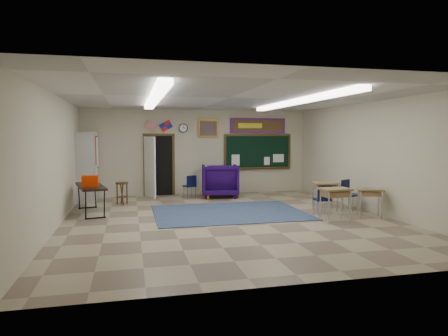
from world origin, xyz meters
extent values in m
plane|color=tan|center=(0.00, 0.00, 0.00)|extent=(9.00, 9.00, 0.00)
cube|color=#B7B194|center=(0.00, 4.50, 1.50)|extent=(8.00, 0.04, 3.00)
cube|color=#B7B194|center=(0.00, -4.50, 1.50)|extent=(8.00, 0.04, 3.00)
cube|color=#B7B194|center=(-4.00, 0.00, 1.50)|extent=(0.04, 9.00, 3.00)
cube|color=#B7B194|center=(4.00, 0.00, 1.50)|extent=(0.04, 9.00, 3.00)
cube|color=silver|center=(0.00, 0.00, 3.00)|extent=(8.00, 9.00, 0.04)
cube|color=#354A66|center=(0.20, 0.80, 0.01)|extent=(4.00, 3.00, 0.02)
cube|color=black|center=(-1.40, 4.49, 1.05)|extent=(0.95, 0.04, 2.10)
cube|color=silver|center=(-1.75, 4.05, 1.03)|extent=(0.35, 0.86, 2.05)
cube|color=#4E3616|center=(2.20, 4.47, 1.50)|extent=(2.55, 0.05, 1.30)
cube|color=black|center=(2.20, 4.46, 1.50)|extent=(2.40, 0.03, 1.15)
cube|color=#4E3616|center=(2.20, 4.41, 0.90)|extent=(2.40, 0.12, 0.04)
cube|color=#AA0E20|center=(2.20, 4.47, 2.45)|extent=(2.10, 0.04, 0.55)
cube|color=brown|center=(2.20, 4.46, 2.45)|extent=(1.90, 0.03, 0.40)
cube|color=#91611C|center=(0.35, 4.47, 2.35)|extent=(0.75, 0.05, 0.65)
cube|color=#A51466|center=(0.35, 4.46, 2.35)|extent=(0.62, 0.03, 0.52)
cylinder|color=black|center=(-0.55, 4.47, 2.35)|extent=(0.32, 0.05, 0.32)
cylinder|color=white|center=(-0.55, 4.45, 2.35)|extent=(0.26, 0.02, 0.26)
cube|color=#A9A9A5|center=(-3.72, 3.85, 1.10)|extent=(0.55, 1.25, 2.20)
imported|color=#1A053A|center=(0.59, 3.63, 0.56)|extent=(1.36, 1.39, 1.12)
cube|color=olive|center=(2.86, 0.47, 0.77)|extent=(0.73, 0.59, 0.04)
cube|color=brown|center=(2.86, 0.47, 0.66)|extent=(0.63, 0.50, 0.13)
cube|color=olive|center=(3.26, 0.78, 0.66)|extent=(0.61, 0.49, 0.04)
cube|color=brown|center=(3.26, 0.78, 0.56)|extent=(0.53, 0.41, 0.11)
cube|color=olive|center=(2.41, -0.91, 0.80)|extent=(0.70, 0.53, 0.05)
cube|color=brown|center=(2.41, -0.91, 0.68)|extent=(0.60, 0.45, 0.14)
cube|color=olive|center=(3.55, -0.59, 0.71)|extent=(0.74, 0.66, 0.04)
cube|color=brown|center=(3.55, -0.59, 0.61)|extent=(0.64, 0.56, 0.12)
cube|color=black|center=(-3.42, 1.59, 0.73)|extent=(0.98, 1.91, 0.05)
cube|color=red|center=(-3.40, 1.33, 0.90)|extent=(0.41, 0.30, 0.28)
cylinder|color=#4B3216|center=(-2.64, 2.85, 0.65)|extent=(0.38, 0.38, 0.04)
torus|color=#4B3216|center=(-2.64, 2.85, 0.22)|extent=(0.31, 0.31, 0.02)
camera|label=1|loc=(-2.38, -9.53, 2.06)|focal=32.00mm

